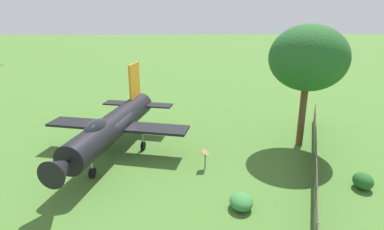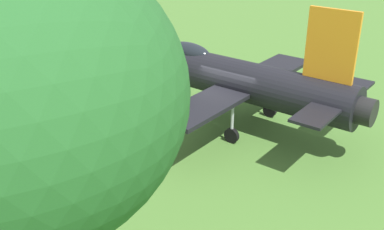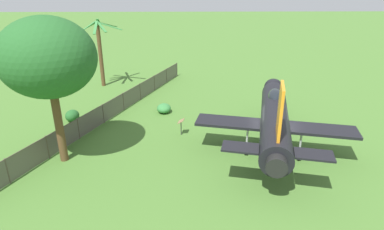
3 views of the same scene
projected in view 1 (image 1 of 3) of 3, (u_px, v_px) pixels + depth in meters
The scene contains 7 objects.
ground_plane at pixel (116, 154), 21.23m from camera, with size 200.00×200.00×0.00m, color #47722D.
display_jet at pixel (111, 127), 20.25m from camera, with size 12.28×9.43×5.32m.
shade_tree at pixel (308, 58), 20.83m from camera, with size 4.92×5.03×8.17m.
perimeter_fence at pixel (315, 185), 16.09m from camera, with size 23.29×9.32×1.46m.
shrub_near_fence at pixel (363, 181), 17.12m from camera, with size 1.18×0.99×0.85m.
shrub_by_tree at pixel (241, 202), 15.43m from camera, with size 1.35×1.10×0.70m.
info_plaque at pixel (205, 155), 19.14m from camera, with size 0.67×0.51×1.14m.
Camera 1 is at (-19.53, -4.25, 9.08)m, focal length 30.49 mm.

